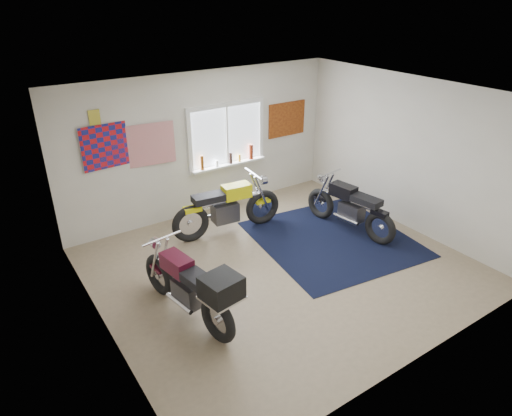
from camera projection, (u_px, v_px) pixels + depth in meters
ground at (281, 267)px, 7.25m from camera, size 5.50×5.50×0.00m
room_shell at (284, 170)px, 6.53m from camera, size 5.50×5.50×5.50m
navy_rug at (333, 239)px, 8.04m from camera, size 2.81×2.89×0.01m
window_assembly at (227, 140)px, 8.74m from camera, size 1.66×0.17×1.26m
oil_bottles at (233, 157)px, 8.88m from camera, size 1.18×0.09×0.30m
flag_display at (94, 117)px, 7.20m from camera, size 1.60×0.10×1.17m
triumph_poster at (287, 119)px, 9.40m from camera, size 0.90×0.03×0.70m
yellow_triumph at (227, 209)px, 8.09m from camera, size 2.09×0.63×1.05m
black_chrome_bike at (350, 208)px, 8.17m from camera, size 0.59×1.92×0.99m
maroon_tourer at (193, 288)px, 5.87m from camera, size 0.74×1.96×1.00m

